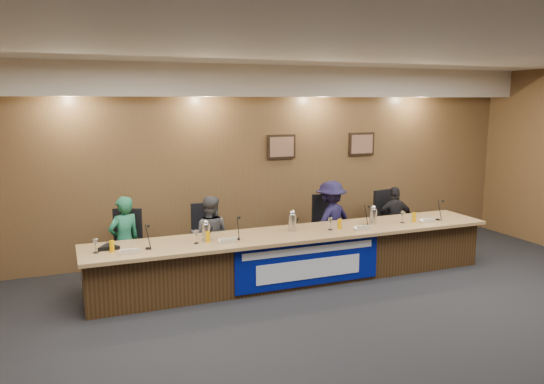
{
  "coord_description": "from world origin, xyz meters",
  "views": [
    {
      "loc": [
        -3.14,
        -4.48,
        2.65
      ],
      "look_at": [
        -0.31,
        2.62,
        1.32
      ],
      "focal_mm": 35.0,
      "sensor_mm": 36.0,
      "label": 1
    }
  ],
  "objects_px": {
    "carafe_mid": "(292,223)",
    "office_chair_c": "(328,231)",
    "panelist_a": "(124,242)",
    "office_chair_d": "(391,225)",
    "panelist_d": "(395,220)",
    "carafe_right": "(373,217)",
    "office_chair_a": "(124,252)",
    "speakerphone": "(108,247)",
    "panelist_b": "(210,236)",
    "dais_body": "(297,257)",
    "panelist_c": "(331,221)",
    "carafe_left": "(206,233)",
    "office_chair_b": "(208,243)",
    "banner": "(309,263)"
  },
  "relations": [
    {
      "from": "panelist_c",
      "to": "panelist_d",
      "type": "xyz_separation_m",
      "value": [
        1.26,
        0.0,
        -0.09
      ]
    },
    {
      "from": "panelist_d",
      "to": "office_chair_b",
      "type": "height_order",
      "value": "panelist_d"
    },
    {
      "from": "office_chair_d",
      "to": "office_chair_c",
      "type": "bearing_deg",
      "value": 168.9
    },
    {
      "from": "dais_body",
      "to": "speakerphone",
      "type": "bearing_deg",
      "value": 179.17
    },
    {
      "from": "carafe_left",
      "to": "carafe_right",
      "type": "height_order",
      "value": "carafe_left"
    },
    {
      "from": "carafe_mid",
      "to": "speakerphone",
      "type": "xyz_separation_m",
      "value": [
        -2.6,
        -0.01,
        -0.1
      ]
    },
    {
      "from": "panelist_d",
      "to": "carafe_left",
      "type": "xyz_separation_m",
      "value": [
        -3.56,
        -0.74,
        0.28
      ]
    },
    {
      "from": "panelist_a",
      "to": "panelist_b",
      "type": "height_order",
      "value": "panelist_a"
    },
    {
      "from": "office_chair_d",
      "to": "speakerphone",
      "type": "xyz_separation_m",
      "value": [
        -4.83,
        -0.75,
        0.3
      ]
    },
    {
      "from": "office_chair_a",
      "to": "office_chair_d",
      "type": "distance_m",
      "value": 4.57
    },
    {
      "from": "office_chair_c",
      "to": "office_chair_d",
      "type": "relative_size",
      "value": 1.0
    },
    {
      "from": "dais_body",
      "to": "panelist_c",
      "type": "height_order",
      "value": "panelist_c"
    },
    {
      "from": "carafe_mid",
      "to": "carafe_right",
      "type": "height_order",
      "value": "carafe_mid"
    },
    {
      "from": "panelist_c",
      "to": "office_chair_b",
      "type": "bearing_deg",
      "value": -23.71
    },
    {
      "from": "dais_body",
      "to": "panelist_a",
      "type": "xyz_separation_m",
      "value": [
        -2.39,
        0.69,
        0.31
      ]
    },
    {
      "from": "carafe_mid",
      "to": "office_chair_d",
      "type": "bearing_deg",
      "value": 18.35
    },
    {
      "from": "panelist_b",
      "to": "carafe_left",
      "type": "bearing_deg",
      "value": 94.09
    },
    {
      "from": "banner",
      "to": "office_chair_c",
      "type": "relative_size",
      "value": 4.58
    },
    {
      "from": "office_chair_c",
      "to": "dais_body",
      "type": "bearing_deg",
      "value": -129.98
    },
    {
      "from": "panelist_a",
      "to": "panelist_c",
      "type": "bearing_deg",
      "value": 157.33
    },
    {
      "from": "office_chair_a",
      "to": "office_chair_c",
      "type": "height_order",
      "value": "same"
    },
    {
      "from": "office_chair_d",
      "to": "carafe_right",
      "type": "xyz_separation_m",
      "value": [
        -0.9,
        -0.82,
        0.39
      ]
    },
    {
      "from": "dais_body",
      "to": "office_chair_c",
      "type": "relative_size",
      "value": 12.5
    },
    {
      "from": "carafe_mid",
      "to": "speakerphone",
      "type": "height_order",
      "value": "carafe_mid"
    },
    {
      "from": "banner",
      "to": "panelist_b",
      "type": "height_order",
      "value": "panelist_b"
    },
    {
      "from": "office_chair_c",
      "to": "carafe_right",
      "type": "bearing_deg",
      "value": -57.14
    },
    {
      "from": "panelist_d",
      "to": "office_chair_a",
      "type": "relative_size",
      "value": 2.44
    },
    {
      "from": "office_chair_b",
      "to": "speakerphone",
      "type": "relative_size",
      "value": 1.5
    },
    {
      "from": "panelist_d",
      "to": "dais_body",
      "type": "bearing_deg",
      "value": 30.01
    },
    {
      "from": "panelist_c",
      "to": "office_chair_d",
      "type": "distance_m",
      "value": 1.28
    },
    {
      "from": "panelist_d",
      "to": "office_chair_d",
      "type": "height_order",
      "value": "panelist_d"
    },
    {
      "from": "panelist_c",
      "to": "office_chair_b",
      "type": "height_order",
      "value": "panelist_c"
    },
    {
      "from": "carafe_mid",
      "to": "carafe_left",
      "type": "bearing_deg",
      "value": -175.96
    },
    {
      "from": "carafe_left",
      "to": "office_chair_a",
      "type": "bearing_deg",
      "value": 140.21
    },
    {
      "from": "office_chair_a",
      "to": "speakerphone",
      "type": "xyz_separation_m",
      "value": [
        -0.27,
        -0.75,
        0.3
      ]
    },
    {
      "from": "panelist_a",
      "to": "office_chair_d",
      "type": "relative_size",
      "value": 2.74
    },
    {
      "from": "dais_body",
      "to": "carafe_mid",
      "type": "distance_m",
      "value": 0.53
    },
    {
      "from": "dais_body",
      "to": "office_chair_a",
      "type": "relative_size",
      "value": 12.5
    },
    {
      "from": "carafe_mid",
      "to": "office_chair_c",
      "type": "bearing_deg",
      "value": 37.1
    },
    {
      "from": "panelist_c",
      "to": "speakerphone",
      "type": "distance_m",
      "value": 3.64
    },
    {
      "from": "dais_body",
      "to": "speakerphone",
      "type": "distance_m",
      "value": 2.69
    },
    {
      "from": "office_chair_c",
      "to": "carafe_mid",
      "type": "bearing_deg",
      "value": -133.44
    },
    {
      "from": "carafe_left",
      "to": "carafe_mid",
      "type": "relative_size",
      "value": 0.97
    },
    {
      "from": "panelist_c",
      "to": "carafe_mid",
      "type": "distance_m",
      "value": 1.19
    },
    {
      "from": "panelist_b",
      "to": "office_chair_a",
      "type": "xyz_separation_m",
      "value": [
        -1.25,
        0.1,
        -0.14
      ]
    },
    {
      "from": "office_chair_d",
      "to": "speakerphone",
      "type": "distance_m",
      "value": 4.9
    },
    {
      "from": "panelist_a",
      "to": "office_chair_c",
      "type": "height_order",
      "value": "panelist_a"
    },
    {
      "from": "panelist_d",
      "to": "carafe_right",
      "type": "bearing_deg",
      "value": 50.94
    },
    {
      "from": "panelist_c",
      "to": "panelist_d",
      "type": "bearing_deg",
      "value": 159.07
    },
    {
      "from": "carafe_mid",
      "to": "banner",
      "type": "bearing_deg",
      "value": -82.26
    }
  ]
}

